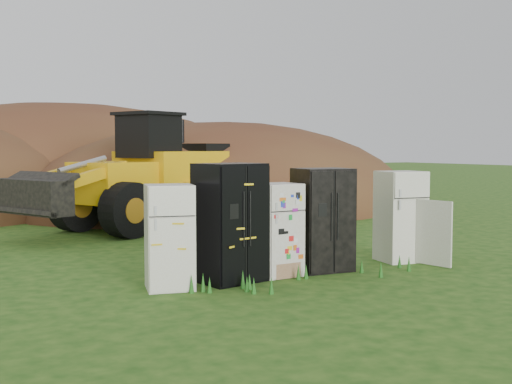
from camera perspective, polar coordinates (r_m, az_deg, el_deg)
ground at (r=11.60m, az=4.02°, el=-7.13°), size 120.00×120.00×0.00m
fridge_leftmost at (r=10.22m, az=-7.70°, el=-3.97°), size 0.89×0.87×1.65m
fridge_black_side at (r=10.67m, az=-2.34°, el=-2.74°), size 1.15×0.98×1.97m
fridge_sticker at (r=11.18m, az=1.88°, el=-3.36°), size 0.73×0.68×1.61m
fridge_dark_mid at (r=11.69m, az=5.94°, el=-2.45°), size 1.04×0.88×1.86m
fridge_open_door at (r=12.89m, az=12.71°, el=-2.11°), size 0.92×0.87×1.77m
wheel_loader at (r=17.36m, az=-11.41°, el=1.81°), size 7.11×4.95×3.19m
dirt_mound_right at (r=23.31m, az=-2.61°, el=-1.49°), size 14.84×10.88×6.29m
dirt_mound_back at (r=28.17m, az=-16.50°, el=-0.70°), size 20.02×13.35×8.15m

